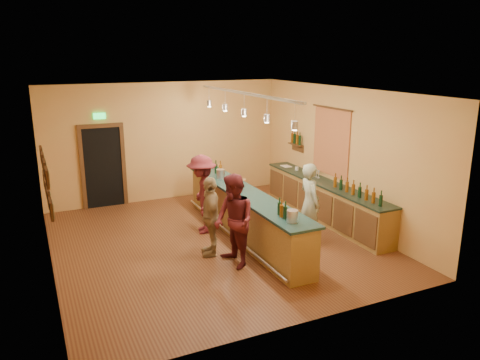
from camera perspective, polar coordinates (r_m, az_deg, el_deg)
name	(u,v)px	position (r m, az deg, el deg)	size (l,w,h in m)	color
floor	(214,242)	(10.19, -3.20, -7.50)	(7.00, 7.00, 0.00)	#512817
ceiling	(212,91)	(9.44, -3.49, 10.74)	(6.50, 7.00, 0.02)	silver
wall_back	(166,142)	(12.94, -9.07, 4.63)	(6.50, 0.02, 3.20)	#CD8A4D
wall_front	(304,224)	(6.70, 7.79, -5.28)	(6.50, 0.02, 3.20)	#CD8A4D
wall_left	(44,188)	(9.07, -22.81, -0.90)	(0.02, 7.00, 3.20)	#CD8A4D
wall_right	(341,156)	(11.26, 12.25, 2.91)	(0.02, 7.00, 3.20)	#CD8A4D
doorway	(103,165)	(12.67, -16.35, 1.79)	(1.15, 0.09, 2.48)	black
tapestry	(331,143)	(11.51, 11.05, 4.51)	(0.03, 1.40, 1.60)	maroon
bottle_shelf	(296,140)	(12.74, 6.86, 4.85)	(0.17, 0.55, 0.54)	#462E15
picture_grid	(46,179)	(8.25, -22.54, 0.15)	(0.06, 2.20, 0.70)	#382111
back_counter	(325,200)	(11.52, 10.29, -2.45)	(0.60, 4.55, 1.27)	brown
tasting_bar	(244,210)	(10.24, 0.48, -3.73)	(0.74, 5.10, 1.38)	brown
pendant_track	(244,101)	(9.74, 0.51, 9.62)	(0.11, 4.60, 0.50)	silver
bartender	(310,203)	(10.00, 8.49, -2.82)	(0.63, 0.41, 1.73)	gray
customer_a	(234,221)	(8.77, -0.74, -5.06)	(0.87, 0.68, 1.79)	#59191E
customer_b	(211,216)	(9.31, -3.60, -4.43)	(0.94, 0.39, 1.61)	#997A51
customer_c	(202,194)	(10.46, -4.64, -1.74)	(1.15, 0.66, 1.78)	#59191E
bar_stool	(241,185)	(12.55, 0.07, -0.56)	(0.32, 0.32, 0.67)	#A66C4B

